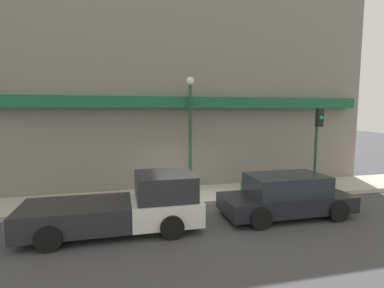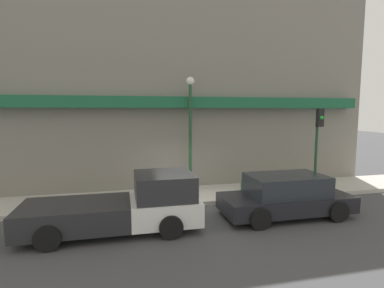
% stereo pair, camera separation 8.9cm
% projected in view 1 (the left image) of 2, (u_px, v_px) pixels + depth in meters
% --- Properties ---
extents(ground_plane, '(80.00, 80.00, 0.00)m').
position_uv_depth(ground_plane, '(189.00, 207.00, 11.73)').
color(ground_plane, '#424244').
extents(sidewalk, '(36.00, 2.52, 0.18)m').
position_uv_depth(sidewalk, '(183.00, 196.00, 12.93)').
color(sidewalk, '#B7B2A8').
rests_on(sidewalk, ground).
extents(building, '(19.80, 3.80, 11.59)m').
position_uv_depth(building, '(171.00, 70.00, 14.94)').
color(building, gray).
rests_on(building, ground).
extents(pickup_truck, '(5.42, 2.18, 1.77)m').
position_uv_depth(pickup_truck, '(126.00, 206.00, 9.40)').
color(pickup_truck, white).
rests_on(pickup_truck, ground).
extents(parked_car, '(4.65, 2.09, 1.50)m').
position_uv_depth(parked_car, '(286.00, 196.00, 10.72)').
color(parked_car, black).
rests_on(parked_car, ground).
extents(fire_hydrant, '(0.20, 0.20, 0.59)m').
position_uv_depth(fire_hydrant, '(243.00, 186.00, 13.14)').
color(fire_hydrant, '#196633').
rests_on(fire_hydrant, sidewalk).
extents(street_lamp, '(0.36, 0.36, 5.04)m').
position_uv_depth(street_lamp, '(190.00, 120.00, 13.08)').
color(street_lamp, '#1E4728').
rests_on(street_lamp, sidewalk).
extents(traffic_light, '(0.28, 0.42, 3.69)m').
position_uv_depth(traffic_light, '(318.00, 135.00, 13.25)').
color(traffic_light, '#1E4728').
rests_on(traffic_light, sidewalk).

